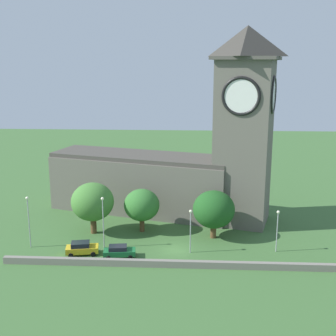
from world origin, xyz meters
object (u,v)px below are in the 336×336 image
(streetlamp_west_end, at_px, (28,214))
(streetlamp_west_mid, at_px, (103,215))
(tree_riverside_east, at_px, (214,210))
(car_green, at_px, (119,251))
(streetlamp_central, at_px, (191,224))
(car_yellow, at_px, (82,248))
(church, at_px, (183,160))
(streetlamp_east_mid, at_px, (278,224))
(tree_churchyard, at_px, (93,202))
(tree_by_tower, at_px, (142,205))

(streetlamp_west_end, height_order, streetlamp_west_mid, streetlamp_west_end)
(tree_riverside_east, bearing_deg, streetlamp_west_mid, -163.84)
(car_green, xyz_separation_m, streetlamp_central, (9.67, 1.95, 3.43))
(car_yellow, relative_size, car_green, 1.04)
(church, height_order, car_green, church)
(streetlamp_east_mid, bearing_deg, tree_churchyard, 168.58)
(streetlamp_east_mid, bearing_deg, tree_by_tower, 161.52)
(tree_churchyard, bearing_deg, tree_riverside_east, -2.75)
(streetlamp_west_mid, relative_size, tree_riverside_east, 1.03)
(streetlamp_west_mid, xyz_separation_m, streetlamp_central, (12.34, -1.01, -0.74))
(streetlamp_west_mid, distance_m, tree_churchyard, 6.10)
(streetlamp_central, distance_m, tree_riverside_east, 6.57)
(streetlamp_west_end, height_order, tree_by_tower, streetlamp_west_end)
(car_green, bearing_deg, streetlamp_west_mid, 132.09)
(streetlamp_west_end, bearing_deg, streetlamp_central, -1.49)
(car_yellow, xyz_separation_m, streetlamp_central, (14.95, 1.37, 3.35))
(car_yellow, relative_size, tree_churchyard, 0.58)
(streetlamp_central, bearing_deg, car_yellow, -174.78)
(car_green, bearing_deg, tree_churchyard, 122.58)
(church, relative_size, tree_riverside_east, 5.42)
(streetlamp_central, bearing_deg, tree_riverside_east, 58.27)
(tree_churchyard, bearing_deg, car_yellow, -89.30)
(streetlamp_central, bearing_deg, car_green, -168.60)
(car_yellow, bearing_deg, streetlamp_central, 5.22)
(streetlamp_central, height_order, streetlamp_east_mid, streetlamp_central)
(streetlamp_east_mid, bearing_deg, streetlamp_west_end, -179.34)
(car_yellow, relative_size, streetlamp_east_mid, 0.77)
(church, bearing_deg, streetlamp_west_mid, -126.37)
(tree_churchyard, bearing_deg, car_green, -57.42)
(streetlamp_east_mid, distance_m, tree_by_tower, 20.70)
(streetlamp_east_mid, height_order, tree_by_tower, tree_by_tower)
(car_green, height_order, streetlamp_west_mid, streetlamp_west_mid)
(streetlamp_west_mid, xyz_separation_m, tree_riverside_east, (15.79, 4.58, -0.51))
(streetlamp_west_end, distance_m, streetlamp_central, 22.92)
(tree_riverside_east, xyz_separation_m, tree_churchyard, (-18.50, 0.89, 0.58))
(streetlamp_west_mid, bearing_deg, tree_churchyard, 116.40)
(church, xyz_separation_m, tree_churchyard, (-13.61, -9.33, -4.75))
(streetlamp_west_mid, relative_size, tree_by_tower, 1.11)
(streetlamp_west_mid, distance_m, tree_riverside_east, 16.45)
(tree_riverside_east, bearing_deg, streetlamp_east_mid, -28.11)
(streetlamp_west_mid, bearing_deg, streetlamp_central, -4.66)
(car_yellow, relative_size, tree_by_tower, 0.68)
(streetlamp_east_mid, xyz_separation_m, tree_churchyard, (-27.08, 5.47, 0.93))
(streetlamp_west_mid, bearing_deg, tree_by_tower, 54.18)
(streetlamp_west_mid, bearing_deg, tree_riverside_east, 16.16)
(car_green, relative_size, tree_churchyard, 0.56)
(streetlamp_west_mid, distance_m, streetlamp_east_mid, 24.38)
(tree_by_tower, distance_m, tree_churchyard, 7.56)
(streetlamp_central, distance_m, tree_churchyard, 16.40)
(streetlamp_central, bearing_deg, streetlamp_west_mid, 175.34)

